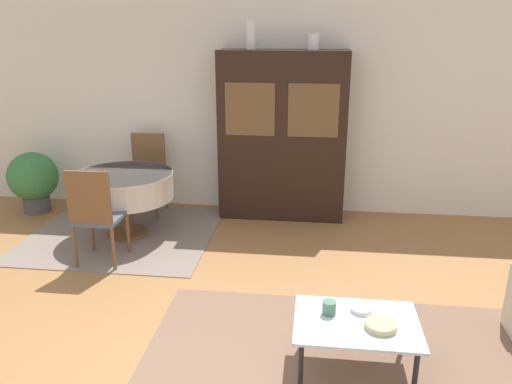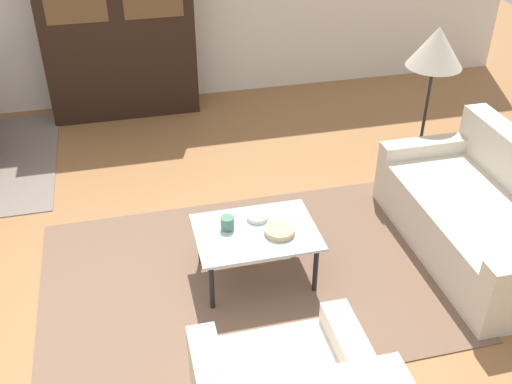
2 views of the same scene
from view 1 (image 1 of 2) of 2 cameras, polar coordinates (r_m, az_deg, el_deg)
ground_plane at (r=3.72m, az=-6.07°, el=-20.96°), size 14.00×14.00×0.00m
wall_back at (r=6.54m, az=0.63°, el=9.53°), size 10.00×0.06×2.70m
area_rug at (r=3.84m, az=9.88°, el=-19.58°), size 2.97×2.02×0.01m
dining_rug at (r=6.18m, az=-15.00°, el=-4.65°), size 2.15×1.97×0.01m
coffee_table at (r=3.64m, az=11.39°, el=-14.86°), size 0.86×0.62×0.41m
display_cabinet at (r=6.29m, az=3.02°, el=6.37°), size 1.57×0.47×2.10m
dining_table at (r=5.95m, az=-14.83°, el=0.65°), size 1.13×1.13×0.75m
dining_chair_near at (r=5.27m, az=-17.90°, el=-2.17°), size 0.44×0.44×1.03m
dining_chair_far at (r=6.67m, az=-12.37°, el=2.53°), size 0.44×0.44×1.03m
cup at (r=3.65m, az=8.36°, el=-12.95°), size 0.10×0.10×0.10m
bowl at (r=3.57m, az=14.08°, el=-14.56°), size 0.22×0.22×0.04m
bowl_small at (r=3.73m, az=11.98°, el=-12.95°), size 0.15×0.15×0.04m
vase_tall at (r=6.20m, az=-0.59°, el=17.55°), size 0.10×0.10×0.34m
vase_short at (r=6.15m, az=6.57°, el=16.69°), size 0.14×0.14×0.18m
potted_plant at (r=7.19m, az=-24.11°, el=1.39°), size 0.64×0.64×0.81m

